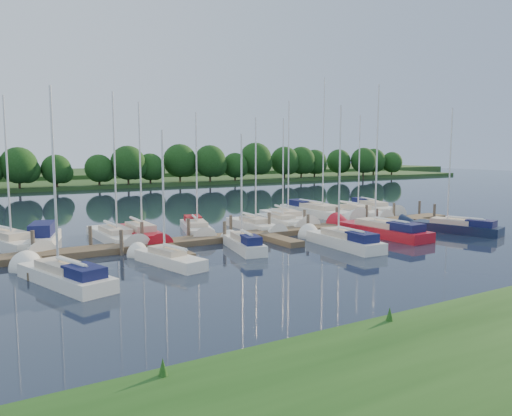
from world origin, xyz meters
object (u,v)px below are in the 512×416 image
sailboat_n_0 (10,245)px  dock (264,235)px  motorboat (42,240)px  sailboat_n_5 (254,227)px  sailboat_s_2 (243,245)px

sailboat_n_0 → dock: bearing=142.4°
motorboat → sailboat_n_5: size_ratio=0.66×
sailboat_n_0 → motorboat: bearing=170.4°
sailboat_n_5 → sailboat_n_0: bearing=-2.9°
sailboat_n_0 → sailboat_s_2: size_ratio=1.32×
sailboat_n_5 → sailboat_s_2: size_ratio=1.19×
sailboat_n_5 → sailboat_s_2: 8.25m
dock → sailboat_n_0: (-16.61, 5.09, 0.08)m
sailboat_n_0 → sailboat_n_5: (17.91, -1.50, -0.01)m
sailboat_s_2 → sailboat_n_0: bearing=159.5°
dock → sailboat_n_0: sailboat_n_0 is taller
sailboat_n_5 → dock: bearing=72.0°
sailboat_n_0 → sailboat_s_2: (13.10, -8.20, 0.05)m
dock → sailboat_n_0: size_ratio=3.83×
sailboat_n_0 → motorboat: size_ratio=1.67×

